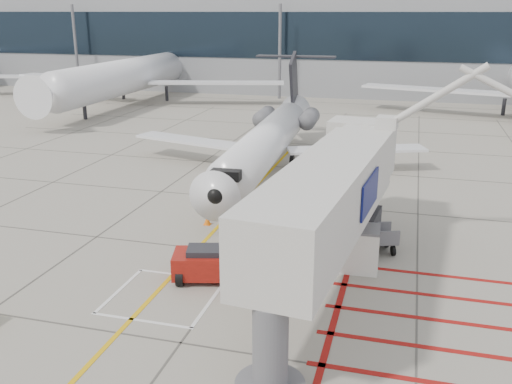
# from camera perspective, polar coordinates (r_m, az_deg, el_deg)

# --- Properties ---
(ground_plane) EXTENTS (260.00, 260.00, 0.00)m
(ground_plane) POSITION_cam_1_polar(r_m,az_deg,el_deg) (24.10, -3.84, -9.89)
(ground_plane) COLOR gray
(ground_plane) RESTS_ON ground
(regional_jet) EXTENTS (24.22, 29.94, 7.58)m
(regional_jet) POSITION_cam_1_polar(r_m,az_deg,el_deg) (37.84, 0.38, 6.48)
(regional_jet) COLOR white
(regional_jet) RESTS_ON ground_plane
(jet_bridge) EXTENTS (10.79, 19.65, 7.53)m
(jet_bridge) POSITION_cam_1_polar(r_m,az_deg,el_deg) (22.27, 7.13, -1.78)
(jet_bridge) COLOR silver
(jet_bridge) RESTS_ON ground_plane
(pushback_tug) EXTENTS (3.01, 2.30, 1.56)m
(pushback_tug) POSITION_cam_1_polar(r_m,az_deg,el_deg) (24.84, -5.16, -7.04)
(pushback_tug) COLOR maroon
(pushback_tug) RESTS_ON ground_plane
(baggage_cart) EXTENTS (2.49, 2.05, 1.35)m
(baggage_cart) POSITION_cam_1_polar(r_m,az_deg,el_deg) (28.02, 11.64, -4.63)
(baggage_cart) COLOR #5E5D62
(baggage_cart) RESTS_ON ground_plane
(ground_power_unit) EXTENTS (2.60, 1.59, 2.01)m
(ground_power_unit) POSITION_cam_1_polar(r_m,az_deg,el_deg) (26.00, 9.38, -5.51)
(ground_power_unit) COLOR silver
(ground_power_unit) RESTS_ON ground_plane
(cone_nose) EXTENTS (0.38, 0.38, 0.53)m
(cone_nose) POSITION_cam_1_polar(r_m,az_deg,el_deg) (31.17, -4.90, -2.80)
(cone_nose) COLOR orange
(cone_nose) RESTS_ON ground_plane
(cone_side) EXTENTS (0.39, 0.39, 0.55)m
(cone_side) POSITION_cam_1_polar(r_m,az_deg,el_deg) (28.91, 0.14, -4.39)
(cone_side) COLOR #E3560B
(cone_side) RESTS_ON ground_plane
(terminal_building) EXTENTS (180.00, 28.00, 14.00)m
(terminal_building) POSITION_cam_1_polar(r_m,az_deg,el_deg) (90.27, 17.71, 14.25)
(terminal_building) COLOR gray
(terminal_building) RESTS_ON ground_plane
(terminal_glass_band) EXTENTS (180.00, 0.10, 6.00)m
(terminal_glass_band) POSITION_cam_1_polar(r_m,az_deg,el_deg) (76.19, 18.08, 14.48)
(terminal_glass_band) COLOR black
(terminal_glass_band) RESTS_ON ground_plane
(bg_aircraft_b) EXTENTS (37.18, 41.31, 12.39)m
(bg_aircraft_b) POSITION_cam_1_polar(r_m,az_deg,el_deg) (74.44, -12.02, 13.50)
(bg_aircraft_b) COLOR silver
(bg_aircraft_b) RESTS_ON ground_plane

